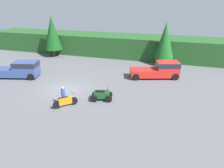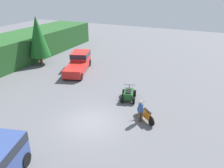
{
  "view_description": "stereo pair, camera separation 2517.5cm",
  "coord_description": "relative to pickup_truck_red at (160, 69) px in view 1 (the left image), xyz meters",
  "views": [
    {
      "loc": [
        11.0,
        -18.36,
        8.75
      ],
      "look_at": [
        4.88,
        0.57,
        0.95
      ],
      "focal_mm": 35.0,
      "sensor_mm": 36.0,
      "label": 1
    },
    {
      "loc": [
        -11.41,
        -6.92,
        9.07
      ],
      "look_at": [
        4.88,
        0.57,
        0.95
      ],
      "focal_mm": 35.0,
      "sensor_mm": 36.0,
      "label": 2
    }
  ],
  "objects": [
    {
      "name": "tree_mid_left",
      "position": [
        -0.08,
        5.59,
        2.45
      ],
      "size": [
        2.59,
        2.59,
        5.89
      ],
      "color": "brown",
      "rests_on": "ground_plane"
    },
    {
      "name": "rider_person",
      "position": [
        -7.19,
        -9.76,
        -0.09
      ],
      "size": [
        0.5,
        0.5,
        1.7
      ],
      "rotation": [
        0.0,
        0.0,
        0.75
      ],
      "color": "brown",
      "rests_on": "ground_plane"
    },
    {
      "name": "hillside_backdrop",
      "position": [
        -8.81,
        9.42,
        0.59
      ],
      "size": [
        44.0,
        6.0,
        3.21
      ],
      "color": "#235123",
      "rests_on": "ground_plane"
    },
    {
      "name": "pickup_truck_second",
      "position": [
        -15.85,
        -5.01,
        0.0
      ],
      "size": [
        6.2,
        3.45,
        1.94
      ],
      "rotation": [
        0.0,
        0.0,
        0.27
      ],
      "color": "#334784",
      "rests_on": "ground_plane"
    },
    {
      "name": "ground_plane",
      "position": [
        -8.81,
        -6.58,
        -1.01
      ],
      "size": [
        80.0,
        80.0,
        0.0
      ],
      "primitive_type": "plane",
      "color": "#5B5B60"
    },
    {
      "name": "pickup_truck_red",
      "position": [
        0.0,
        0.0,
        0.0
      ],
      "size": [
        5.88,
        3.61,
        1.94
      ],
      "rotation": [
        0.0,
        0.0,
        0.33
      ],
      "color": "red",
      "rests_on": "ground_plane"
    },
    {
      "name": "quad_atv",
      "position": [
        -4.36,
        -7.79,
        -0.56
      ],
      "size": [
        2.18,
        1.67,
        1.17
      ],
      "rotation": [
        0.0,
        0.0,
        0.27
      ],
      "color": "black",
      "rests_on": "ground_plane"
    },
    {
      "name": "tree_left",
      "position": [
        -17.43,
        5.25,
        2.7
      ],
      "size": [
        2.78,
        2.78,
        6.31
      ],
      "color": "brown",
      "rests_on": "ground_plane"
    },
    {
      "name": "dirt_bike",
      "position": [
        -6.85,
        -10.06,
        -0.53
      ],
      "size": [
        1.55,
        1.73,
        1.14
      ],
      "rotation": [
        0.0,
        0.0,
        0.84
      ],
      "color": "black",
      "rests_on": "ground_plane"
    }
  ]
}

